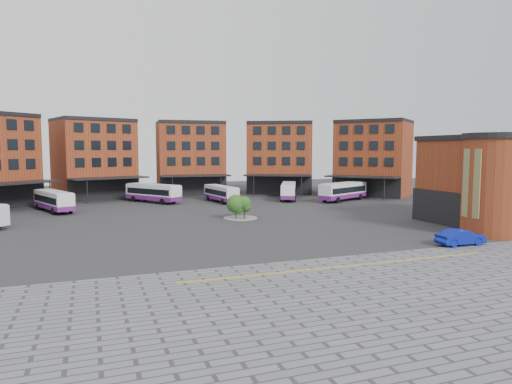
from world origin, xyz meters
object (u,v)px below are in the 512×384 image
object	(u,v)px
bus_d	(221,193)
bus_e	(288,191)
bus_b	(53,200)
tree_island	(240,206)
bus_c	(153,193)
blue_car	(461,237)
bus_f	(343,191)

from	to	relation	value
bus_d	bus_e	xyz separation A→B (m)	(12.43, -0.30, 0.10)
bus_b	bus_d	world-z (taller)	bus_b
tree_island	bus_b	world-z (taller)	tree_island
bus_c	bus_e	bearing A→B (deg)	-43.62
tree_island	blue_car	size ratio (longest dim) A/B	0.94
bus_c	bus_d	world-z (taller)	bus_c
bus_b	bus_e	world-z (taller)	bus_b
tree_island	bus_e	size ratio (longest dim) A/B	0.42
bus_f	blue_car	bearing A→B (deg)	-40.58
bus_c	blue_car	bearing A→B (deg)	-98.28
tree_island	blue_car	xyz separation A→B (m)	(14.29, -22.49, -0.97)
tree_island	bus_b	distance (m)	28.09
bus_c	bus_d	xyz separation A→B (m)	(10.94, -3.39, -0.18)
bus_e	bus_d	bearing A→B (deg)	-155.82
blue_car	bus_e	bearing A→B (deg)	-0.18
bus_b	bus_d	distance (m)	26.13
bus_c	blue_car	world-z (taller)	bus_c
bus_f	blue_car	world-z (taller)	bus_f
bus_d	bus_f	bearing A→B (deg)	-23.12
bus_b	blue_car	xyz separation A→B (m)	(37.35, -38.52, -0.84)
bus_c	blue_car	size ratio (longest dim) A/B	2.24
tree_island	bus_b	size ratio (longest dim) A/B	0.41
bus_d	bus_e	world-z (taller)	bus_e
bus_e	bus_f	size ratio (longest dim) A/B	0.93
tree_island	blue_car	world-z (taller)	tree_island
bus_d	bus_f	distance (m)	21.26
bus_c	blue_car	xyz separation A→B (m)	(22.36, -45.10, -0.92)
bus_d	bus_b	bearing A→B (deg)	178.97
bus_c	bus_f	xyz separation A→B (m)	(31.46, -8.91, 0.04)
bus_c	bus_b	bearing A→B (deg)	169.05
blue_car	bus_f	bearing A→B (deg)	-12.90
bus_b	blue_car	size ratio (longest dim) A/B	2.28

